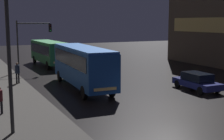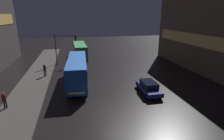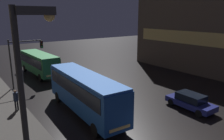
% 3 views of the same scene
% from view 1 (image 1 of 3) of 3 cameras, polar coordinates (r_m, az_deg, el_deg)
% --- Properties ---
extents(ground_plane, '(120.00, 120.00, 0.00)m').
position_cam_1_polar(ground_plane, '(20.80, 11.09, -6.67)').
color(ground_plane, black).
extents(sidewalk_left, '(4.00, 48.00, 0.15)m').
position_cam_1_polar(sidewalk_left, '(26.66, -18.65, -3.38)').
color(sidewalk_left, '#3D3A38').
rests_on(sidewalk_left, ground).
extents(bus_near, '(2.97, 10.45, 3.45)m').
position_cam_1_polar(bus_near, '(25.88, -5.44, 1.28)').
color(bus_near, '#194793').
rests_on(bus_near, ground).
extents(bus_far, '(2.61, 9.35, 3.06)m').
position_cam_1_polar(bus_far, '(40.17, -11.47, 3.48)').
color(bus_far, '#236B38').
rests_on(bus_far, ground).
extents(car_taxi, '(1.93, 4.40, 1.43)m').
position_cam_1_polar(car_taxi, '(26.12, 15.25, -2.00)').
color(car_taxi, navy).
rests_on(car_taxi, ground).
extents(pedestrian_mid, '(0.57, 0.57, 1.84)m').
position_cam_1_polar(pedestrian_mid, '(28.45, -16.92, -0.14)').
color(pedestrian_mid, black).
rests_on(pedestrian_mid, sidewalk_left).
extents(traffic_light_main, '(3.83, 0.35, 5.62)m').
position_cam_1_polar(traffic_light_main, '(35.25, -14.67, 5.89)').
color(traffic_light_main, '#2D2D2D').
rests_on(traffic_light_main, ground).
extents(street_lamp_sidewalk, '(1.25, 0.36, 8.31)m').
position_cam_1_polar(street_lamp_sidewalk, '(15.32, -17.78, 8.74)').
color(street_lamp_sidewalk, '#2D2D2D').
rests_on(street_lamp_sidewalk, sidewalk_left).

